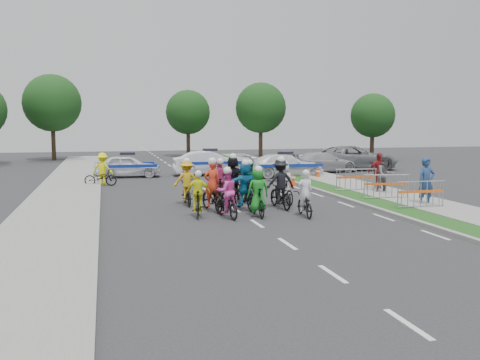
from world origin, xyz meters
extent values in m
plane|color=#28282B|center=(0.00, 0.00, 0.00)|extent=(90.00, 90.00, 0.00)
cube|color=gray|center=(5.10, 5.00, 0.06)|extent=(0.20, 60.00, 0.12)
cube|color=#184C18|center=(5.80, 5.00, 0.06)|extent=(1.20, 60.00, 0.11)
cube|color=gray|center=(7.60, 5.00, 0.07)|extent=(2.40, 60.00, 0.13)
cube|color=gray|center=(-6.50, 5.00, 0.07)|extent=(3.00, 60.00, 0.13)
imported|color=black|center=(2.00, 0.88, 0.43)|extent=(0.71, 1.68, 0.86)
imported|color=white|center=(2.00, 0.83, 0.90)|extent=(0.55, 0.39, 1.43)
sphere|color=white|center=(2.00, 0.78, 1.55)|extent=(0.25, 0.25, 0.25)
imported|color=black|center=(0.40, 1.30, 0.52)|extent=(0.52, 1.73, 1.03)
imported|color=#188721|center=(0.40, 1.25, 0.96)|extent=(0.77, 0.51, 1.55)
sphere|color=white|center=(0.40, 1.20, 1.68)|extent=(0.27, 0.27, 0.27)
imported|color=black|center=(-0.72, 1.31, 0.46)|extent=(0.90, 1.84, 0.92)
imported|color=#EF42AD|center=(-0.72, 1.26, 0.95)|extent=(0.84, 0.70, 1.54)
sphere|color=white|center=(-0.72, 1.21, 1.66)|extent=(0.27, 0.27, 0.27)
imported|color=black|center=(-1.65, 1.72, 0.47)|extent=(0.72, 1.63, 0.95)
imported|color=#F7FF1A|center=(-1.65, 1.67, 0.89)|extent=(0.88, 0.49, 1.42)
sphere|color=white|center=(-1.65, 1.62, 1.53)|extent=(0.25, 0.25, 0.25)
imported|color=black|center=(1.73, 2.80, 0.52)|extent=(0.81, 2.02, 1.04)
imported|color=black|center=(1.73, 2.75, 1.05)|extent=(1.16, 0.71, 1.74)
sphere|color=white|center=(1.73, 2.70, 1.88)|extent=(0.30, 0.30, 0.30)
imported|color=black|center=(0.33, 2.80, 0.55)|extent=(0.86, 1.90, 1.10)
imported|color=#1570A4|center=(0.33, 2.75, 1.01)|extent=(1.60, 0.77, 1.65)
sphere|color=white|center=(0.33, 2.70, 1.78)|extent=(0.29, 0.29, 0.29)
imported|color=black|center=(-0.94, 2.82, 0.52)|extent=(1.02, 2.06, 1.04)
imported|color=red|center=(-0.94, 2.77, 1.04)|extent=(0.69, 0.52, 1.73)
sphere|color=white|center=(-0.94, 2.72, 1.86)|extent=(0.30, 0.30, 0.30)
imported|color=black|center=(2.20, 3.71, 0.50)|extent=(0.66, 1.72, 1.01)
imported|color=white|center=(2.20, 3.66, 0.94)|extent=(0.79, 0.56, 1.51)
sphere|color=white|center=(2.20, 3.61, 1.63)|extent=(0.26, 0.26, 0.26)
imported|color=black|center=(0.92, 4.41, 0.46)|extent=(0.76, 1.81, 0.93)
imported|color=#167C38|center=(0.92, 4.36, 0.95)|extent=(0.80, 0.64, 1.54)
sphere|color=white|center=(0.92, 4.31, 1.66)|extent=(0.27, 0.27, 0.27)
imported|color=black|center=(-0.28, 4.49, 0.54)|extent=(0.77, 1.84, 1.07)
imported|color=#C93873|center=(-0.28, 4.44, 0.98)|extent=(0.99, 0.53, 1.61)
sphere|color=white|center=(-0.28, 4.39, 1.74)|extent=(0.28, 0.28, 0.28)
imported|color=black|center=(-1.63, 4.53, 0.49)|extent=(0.68, 1.88, 0.98)
imported|color=gold|center=(-1.63, 4.48, 1.00)|extent=(1.06, 0.62, 1.63)
sphere|color=white|center=(-1.63, 4.43, 1.76)|extent=(0.28, 0.28, 0.28)
imported|color=black|center=(0.43, 5.21, 0.57)|extent=(0.79, 1.97, 1.15)
imported|color=black|center=(0.43, 5.16, 1.04)|extent=(1.65, 0.72, 1.72)
sphere|color=white|center=(0.43, 5.11, 1.86)|extent=(0.30, 0.30, 0.30)
imported|color=white|center=(-3.45, 16.05, 0.67)|extent=(4.04, 1.86, 1.34)
imported|color=white|center=(1.58, 16.00, 0.75)|extent=(4.64, 1.81, 1.50)
imported|color=white|center=(5.79, 13.88, 0.69)|extent=(4.75, 1.95, 1.38)
imported|color=#B2B1B6|center=(9.16, 16.03, 0.66)|extent=(4.79, 2.54, 1.32)
imported|color=slate|center=(11.88, 17.12, 0.83)|extent=(6.20, 3.29, 1.66)
imported|color=navy|center=(7.47, 1.85, 0.96)|extent=(0.71, 0.47, 1.93)
imported|color=#56565A|center=(7.62, 5.29, 0.91)|extent=(0.92, 0.74, 1.83)
imported|color=maroon|center=(7.93, 6.46, 0.92)|extent=(1.09, 0.47, 1.85)
imported|color=#FAFF0D|center=(-4.89, 12.30, 0.85)|extent=(1.26, 1.01, 1.70)
cube|color=#F24C0C|center=(4.62, 9.34, 0.01)|extent=(0.40, 0.40, 0.03)
cone|color=#F24C0C|center=(4.62, 9.34, 0.35)|extent=(0.36, 0.36, 0.70)
cylinder|color=silver|center=(4.62, 9.34, 0.45)|extent=(0.29, 0.29, 0.08)
cube|color=#F24C0C|center=(7.24, 12.28, 0.01)|extent=(0.40, 0.40, 0.03)
cone|color=#F24C0C|center=(7.24, 12.28, 0.35)|extent=(0.36, 0.36, 0.70)
cylinder|color=silver|center=(7.24, 12.28, 0.45)|extent=(0.29, 0.29, 0.08)
imported|color=black|center=(-5.01, 11.99, 0.44)|extent=(1.73, 0.86, 0.87)
cylinder|color=#382619|center=(9.00, 30.00, 1.62)|extent=(0.36, 0.36, 3.25)
sphere|color=#133B15|center=(9.00, 30.00, 4.55)|extent=(4.55, 4.55, 4.55)
cylinder|color=#382619|center=(18.00, 26.00, 1.38)|extent=(0.36, 0.36, 2.75)
sphere|color=#133B15|center=(18.00, 26.00, 3.85)|extent=(3.85, 3.85, 3.85)
cylinder|color=#382619|center=(-9.00, 32.00, 1.75)|extent=(0.36, 0.36, 3.50)
sphere|color=#133B15|center=(-9.00, 32.00, 4.90)|extent=(4.90, 4.90, 4.90)
cylinder|color=#382619|center=(3.00, 34.00, 1.50)|extent=(0.36, 0.36, 3.00)
sphere|color=#133B15|center=(3.00, 34.00, 4.20)|extent=(4.20, 4.20, 4.20)
camera|label=1|loc=(-4.79, -16.57, 3.34)|focal=40.00mm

